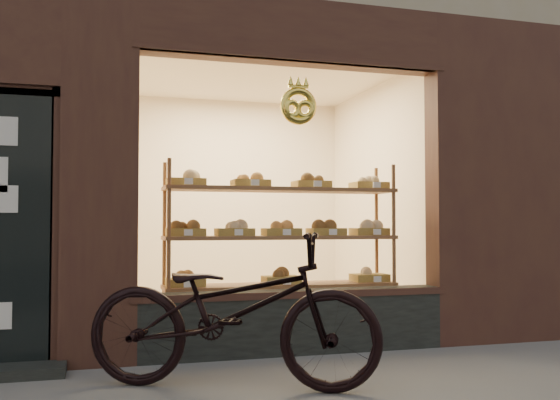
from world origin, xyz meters
name	(u,v)px	position (x,y,z in m)	size (l,w,h in m)	color
display_shelf	(281,251)	(0.45, 2.55, 0.87)	(2.20, 0.45, 1.70)	brown
bicycle	(233,310)	(-0.31, 1.13, 0.54)	(0.71, 2.04, 1.07)	black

